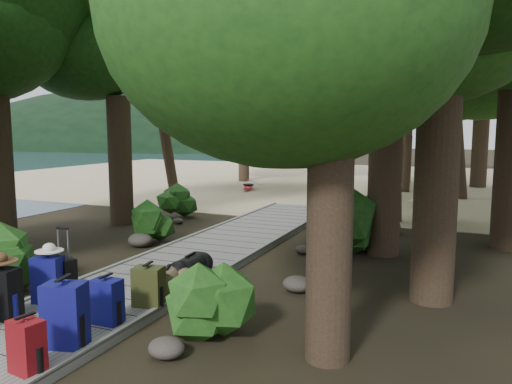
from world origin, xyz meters
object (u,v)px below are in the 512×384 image
at_px(sun_lounger, 424,196).
at_px(backpack_right_c, 107,299).
at_px(backpack_left_b, 3,291).
at_px(duffel_right_black, 191,268).
at_px(suitcase_on_boardwalk, 65,277).
at_px(backpack_right_a, 27,344).
at_px(kayak, 248,186).
at_px(backpack_right_d, 149,284).
at_px(backpack_left_c, 48,277).
at_px(backpack_right_b, 65,311).
at_px(duffel_right_khaki, 168,280).
at_px(lone_suitcase_on_sand, 317,195).

bearing_deg(sun_lounger, backpack_right_c, -89.22).
relative_size(backpack_left_b, duffel_right_black, 1.13).
height_order(duffel_right_black, suitcase_on_boardwalk, suitcase_on_boardwalk).
height_order(backpack_right_a, kayak, backpack_right_a).
relative_size(backpack_right_d, kayak, 0.19).
bearing_deg(backpack_left_c, suitcase_on_boardwalk, 63.40).
distance_m(backpack_right_b, sun_lounger, 13.49).
height_order(backpack_right_b, duffel_right_khaki, backpack_right_b).
bearing_deg(kayak, duffel_right_khaki, -84.96).
relative_size(backpack_right_b, sun_lounger, 0.42).
bearing_deg(kayak, backpack_right_d, -85.40).
xyz_separation_m(backpack_right_d, duffel_right_khaki, (-0.10, 0.64, -0.13)).
bearing_deg(backpack_right_c, suitcase_on_boardwalk, 154.24).
bearing_deg(backpack_left_c, sun_lounger, 54.43).
distance_m(duffel_right_khaki, kayak, 13.42).
height_order(backpack_right_a, duffel_right_black, backpack_right_a).
bearing_deg(sun_lounger, backpack_right_a, -87.52).
bearing_deg(backpack_left_b, sun_lounger, 64.72).
xyz_separation_m(duffel_right_black, sun_lounger, (2.81, 10.50, 0.01)).
bearing_deg(backpack_right_c, duffel_right_black, 87.30).
bearing_deg(sun_lounger, kayak, -179.17).
xyz_separation_m(backpack_left_c, lone_suitcase_on_sand, (0.90, 10.73, -0.12)).
relative_size(backpack_right_c, sun_lounger, 0.32).
bearing_deg(backpack_left_b, backpack_right_b, -20.83).
height_order(suitcase_on_boardwalk, lone_suitcase_on_sand, lone_suitcase_on_sand).
bearing_deg(duffel_right_black, sun_lounger, 70.79).
distance_m(backpack_left_b, duffel_right_black, 2.75).
height_order(backpack_right_b, duffel_right_black, backpack_right_b).
relative_size(backpack_right_d, lone_suitcase_on_sand, 0.88).
height_order(duffel_right_khaki, suitcase_on_boardwalk, suitcase_on_boardwalk).
bearing_deg(backpack_right_a, lone_suitcase_on_sand, 101.45).
xyz_separation_m(lone_suitcase_on_sand, sun_lounger, (3.26, 1.42, -0.04)).
distance_m(backpack_left_b, backpack_left_c, 0.71).
xyz_separation_m(backpack_right_c, suitcase_on_boardwalk, (-1.23, 0.58, -0.03)).
distance_m(backpack_right_c, sun_lounger, 12.79).
distance_m(backpack_left_c, backpack_right_c, 1.32).
xyz_separation_m(suitcase_on_boardwalk, sun_lounger, (4.11, 11.89, -0.08)).
distance_m(duffel_right_black, lone_suitcase_on_sand, 9.09).
xyz_separation_m(backpack_right_a, backpack_right_c, (-0.12, 1.35, 0.01)).
bearing_deg(backpack_right_d, backpack_right_c, -109.87).
xyz_separation_m(backpack_left_c, backpack_right_b, (1.30, -1.03, 0.04)).
bearing_deg(sun_lounger, suitcase_on_boardwalk, -95.30).
height_order(backpack_left_c, lone_suitcase_on_sand, backpack_left_c).
relative_size(backpack_left_b, kayak, 0.23).
distance_m(backpack_right_b, duffel_right_black, 2.70).
distance_m(backpack_right_a, suitcase_on_boardwalk, 2.36).
relative_size(backpack_right_a, lone_suitcase_on_sand, 0.87).
distance_m(duffel_right_black, kayak, 12.87).
xyz_separation_m(backpack_right_b, backpack_right_c, (-0.02, 0.72, -0.09)).
relative_size(backpack_left_c, sun_lounger, 0.38).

